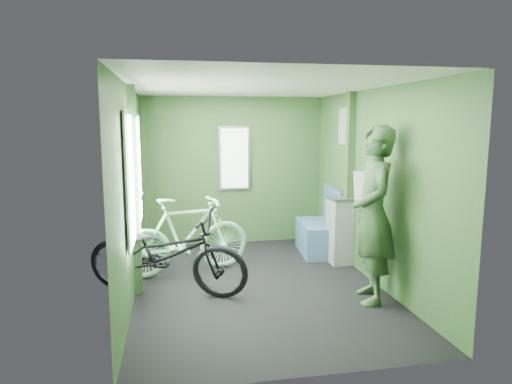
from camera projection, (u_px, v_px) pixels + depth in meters
room at (254, 164)px, 5.21m from camera, size 4.00×4.02×2.31m
bicycle_black at (167, 295)px, 5.07m from camera, size 2.00×1.41×1.06m
bicycle_mint at (187, 274)px, 5.78m from camera, size 1.75×0.94×1.03m
passenger at (373, 215)px, 4.80m from camera, size 0.59×0.80×1.88m
waste_box at (339, 230)px, 6.20m from camera, size 0.27×0.38×0.91m
bench_seat at (320, 234)px, 6.68m from camera, size 0.59×0.95×0.96m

